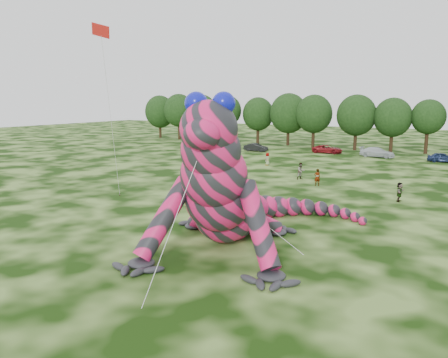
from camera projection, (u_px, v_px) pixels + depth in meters
ground at (274, 272)px, 22.21m from camera, size 240.00×240.00×0.00m
inflatable_gecko at (229, 167)px, 26.81m from camera, size 19.85×21.80×9.10m
flying_kite at (102, 44)px, 32.23m from camera, size 4.21×5.08×14.76m
tree_0 at (160, 117)px, 98.75m from camera, size 6.91×6.22×9.51m
tree_1 at (179, 117)px, 94.63m from camera, size 6.74×6.07×9.81m
tree_2 at (201, 117)px, 92.59m from camera, size 7.04×6.34×9.64m
tree_3 at (227, 119)px, 87.54m from camera, size 5.81×5.23×9.44m
tree_4 at (258, 120)px, 85.95m from camera, size 6.22×5.60×9.06m
tree_5 at (288, 119)px, 82.40m from camera, size 7.16×6.44×9.80m
tree_6 at (314, 121)px, 78.17m from camera, size 6.52×5.86×9.49m
tree_7 at (356, 122)px, 74.55m from camera, size 6.68×6.01×9.48m
tree_8 at (392, 125)px, 71.84m from camera, size 6.14×5.53×8.94m
tree_9 at (428, 127)px, 69.54m from camera, size 5.27×4.74×8.68m
car_0 at (215, 143)px, 79.36m from camera, size 4.55×2.11×1.51m
car_1 at (256, 147)px, 73.37m from camera, size 4.12×1.63×1.34m
car_2 at (327, 149)px, 70.82m from camera, size 4.96×2.50×1.35m
car_3 at (377, 152)px, 66.13m from camera, size 5.21×2.40×1.48m
car_4 at (443, 157)px, 60.77m from camera, size 4.13×2.15×1.34m
spectator_4 at (268, 159)px, 57.91m from camera, size 0.58×0.85×1.67m
spectator_1 at (301, 171)px, 47.73m from camera, size 1.09×1.13×1.84m
spectator_5 at (400, 192)px, 37.40m from camera, size 0.58×1.57×1.67m
spectator_0 at (317, 177)px, 44.20m from camera, size 0.76×0.72×1.75m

